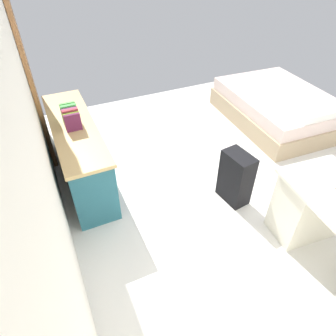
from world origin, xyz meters
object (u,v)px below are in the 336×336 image
(figurine_small, at_px, (66,107))
(bed, at_px, (278,107))
(suitcase_black, at_px, (236,178))
(credenza, at_px, (79,152))

(figurine_small, bearing_deg, bed, -94.41)
(figurine_small, bearing_deg, suitcase_black, -133.95)
(suitcase_black, height_order, figurine_small, figurine_small)
(credenza, bearing_deg, figurine_small, 0.26)
(suitcase_black, xyz_separation_m, figurine_small, (1.45, 1.51, 0.51))
(figurine_small, bearing_deg, credenza, -179.74)
(suitcase_black, relative_size, figurine_small, 5.74)
(credenza, xyz_separation_m, figurine_small, (0.34, 0.00, 0.44))
(credenza, height_order, suitcase_black, credenza)
(bed, xyz_separation_m, suitcase_black, (-1.21, 1.66, 0.07))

